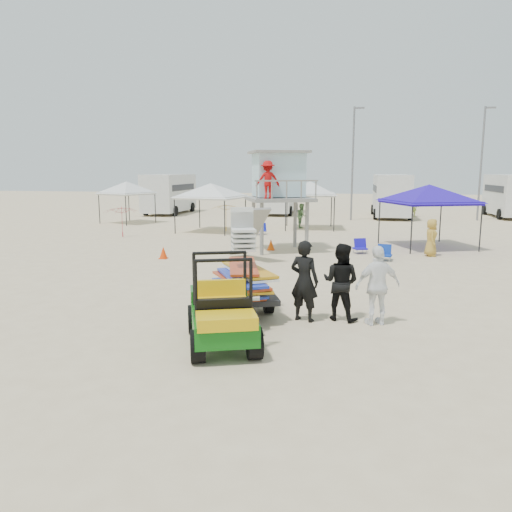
% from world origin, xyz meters
% --- Properties ---
extents(ground, '(140.00, 140.00, 0.00)m').
position_xyz_m(ground, '(0.00, 0.00, 0.00)').
color(ground, beige).
rests_on(ground, ground).
extents(utility_cart, '(1.97, 2.71, 1.86)m').
position_xyz_m(utility_cart, '(0.41, -0.40, 0.87)').
color(utility_cart, '#0D5610').
rests_on(utility_cart, ground).
extents(surf_trailer, '(2.00, 2.73, 2.36)m').
position_xyz_m(surf_trailer, '(0.41, 1.93, 0.96)').
color(surf_trailer, black).
rests_on(surf_trailer, ground).
extents(man_left, '(0.83, 0.68, 1.95)m').
position_xyz_m(man_left, '(1.93, 1.63, 0.98)').
color(man_left, black).
rests_on(man_left, ground).
extents(man_mid, '(1.09, 0.97, 1.86)m').
position_xyz_m(man_mid, '(2.78, 1.88, 0.93)').
color(man_mid, black).
rests_on(man_mid, ground).
extents(man_right, '(1.18, 0.84, 1.87)m').
position_xyz_m(man_right, '(3.63, 1.63, 0.93)').
color(man_right, white).
rests_on(man_right, ground).
extents(lifeguard_tower, '(3.49, 3.49, 4.32)m').
position_xyz_m(lifeguard_tower, '(-0.23, 12.12, 3.22)').
color(lifeguard_tower, gray).
rests_on(lifeguard_tower, ground).
extents(canopy_blue, '(4.47, 4.47, 3.33)m').
position_xyz_m(canopy_blue, '(6.49, 14.33, 2.79)').
color(canopy_blue, black).
rests_on(canopy_blue, ground).
extents(canopy_white_a, '(3.78, 3.78, 3.24)m').
position_xyz_m(canopy_white_a, '(-5.10, 18.37, 2.69)').
color(canopy_white_a, black).
rests_on(canopy_white_a, ground).
extents(canopy_white_b, '(3.67, 3.67, 3.24)m').
position_xyz_m(canopy_white_b, '(-12.07, 22.02, 2.69)').
color(canopy_white_b, black).
rests_on(canopy_white_b, ground).
extents(canopy_white_c, '(3.29, 3.29, 3.32)m').
position_xyz_m(canopy_white_c, '(0.45, 21.02, 2.77)').
color(canopy_white_c, black).
rests_on(canopy_white_c, ground).
extents(umbrella_a, '(2.44, 2.46, 1.68)m').
position_xyz_m(umbrella_a, '(-9.16, 15.03, 0.84)').
color(umbrella_a, red).
rests_on(umbrella_a, ground).
extents(umbrella_b, '(2.29, 2.31, 1.62)m').
position_xyz_m(umbrella_b, '(-4.31, 18.82, 0.81)').
color(umbrella_b, '#F3B015').
rests_on(umbrella_b, ground).
extents(cone_near, '(0.34, 0.34, 0.50)m').
position_xyz_m(cone_near, '(-0.55, 12.17, 0.25)').
color(cone_near, '#DF4B07').
rests_on(cone_near, ground).
extents(cone_far, '(0.34, 0.34, 0.50)m').
position_xyz_m(cone_far, '(-4.52, 9.12, 0.25)').
color(cone_far, '#E63807').
rests_on(cone_far, ground).
extents(beach_chair_a, '(0.71, 0.79, 0.64)m').
position_xyz_m(beach_chair_a, '(-1.99, 17.65, 0.31)').
color(beach_chair_a, '#0F19AA').
rests_on(beach_chair_a, ground).
extents(beach_chair_b, '(0.69, 0.76, 0.64)m').
position_xyz_m(beach_chair_b, '(3.41, 12.04, 0.31)').
color(beach_chair_b, '#1910B5').
rests_on(beach_chair_b, ground).
extents(beach_chair_c, '(0.63, 0.68, 0.64)m').
position_xyz_m(beach_chair_c, '(4.35, 10.40, 0.31)').
color(beach_chair_c, '#0D2E95').
rests_on(beach_chair_c, ground).
extents(rv_far_left, '(2.64, 6.80, 3.25)m').
position_xyz_m(rv_far_left, '(-12.00, 29.99, 1.80)').
color(rv_far_left, silver).
rests_on(rv_far_left, ground).
extents(rv_mid_left, '(2.65, 6.50, 3.25)m').
position_xyz_m(rv_mid_left, '(-3.00, 31.49, 1.80)').
color(rv_mid_left, silver).
rests_on(rv_mid_left, ground).
extents(rv_mid_right, '(2.64, 7.00, 3.25)m').
position_xyz_m(rv_mid_right, '(6.00, 29.99, 1.80)').
color(rv_mid_right, silver).
rests_on(rv_mid_right, ground).
extents(rv_far_right, '(2.64, 6.60, 3.25)m').
position_xyz_m(rv_far_right, '(15.00, 31.49, 1.80)').
color(rv_far_right, silver).
rests_on(rv_far_right, ground).
extents(light_pole_left, '(0.14, 0.14, 8.00)m').
position_xyz_m(light_pole_left, '(3.00, 27.00, 4.00)').
color(light_pole_left, slate).
rests_on(light_pole_left, ground).
extents(light_pole_right, '(0.14, 0.14, 8.00)m').
position_xyz_m(light_pole_right, '(12.00, 28.50, 4.00)').
color(light_pole_right, slate).
rests_on(light_pole_right, ground).
extents(distant_beachgoers, '(8.48, 19.60, 1.58)m').
position_xyz_m(distant_beachgoers, '(3.95, 19.55, 0.78)').
color(distant_beachgoers, '#4F7546').
rests_on(distant_beachgoers, ground).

